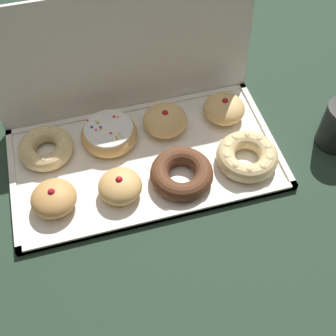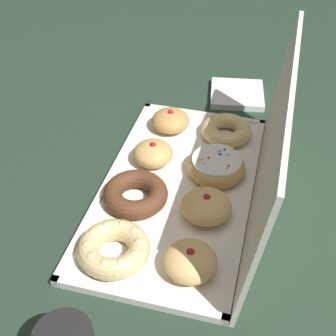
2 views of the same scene
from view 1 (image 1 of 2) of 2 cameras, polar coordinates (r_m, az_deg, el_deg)
ground_plane at (r=0.90m, az=-2.87°, el=0.87°), size 3.00×3.00×0.00m
donut_box at (r=0.89m, az=-2.88°, el=1.07°), size 0.53×0.28×0.01m
box_lid_open at (r=0.90m, az=-5.71°, el=14.08°), size 0.53×0.04×0.27m
jelly_filled_donut_0 at (r=0.83m, az=-14.40°, el=-3.78°), size 0.08×0.08×0.05m
jelly_filled_donut_1 at (r=0.83m, az=-6.15°, el=-2.32°), size 0.08×0.08×0.05m
chocolate_cake_ring_donut_2 at (r=0.84m, az=1.75°, el=-0.72°), size 0.12×0.12×0.04m
cruller_donut_3 at (r=0.88m, az=10.07°, el=1.53°), size 0.12×0.12×0.04m
cruller_donut_4 at (r=0.91m, az=-15.39°, el=2.52°), size 0.11×0.11×0.04m
sprinkle_donut_5 at (r=0.91m, az=-7.53°, el=4.38°), size 0.11×0.11×0.04m
jelly_filled_donut_6 at (r=0.92m, az=-0.37°, el=6.13°), size 0.09×0.09×0.05m
jelly_filled_donut_7 at (r=0.95m, az=7.17°, el=7.55°), size 0.09×0.09×0.05m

